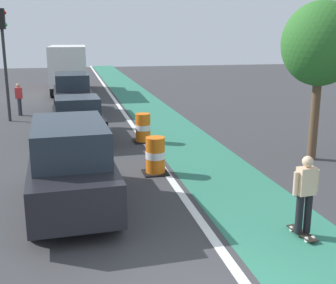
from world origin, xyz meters
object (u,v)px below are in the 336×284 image
(skateboarder_on_lane, at_px, (305,194))
(traffic_light_corner, at_px, (4,45))
(parked_suv_third, at_px, (72,93))
(traffic_barrel_mid, at_px, (143,128))
(street_tree_sidewalk, at_px, (320,45))
(traffic_barrel_front, at_px, (155,156))
(parked_sedan_second, at_px, (78,119))
(parked_suv_nearest, at_px, (71,165))
(pedestrian_crossing, at_px, (19,98))
(delivery_truck_down_block, at_px, (69,66))

(skateboarder_on_lane, height_order, traffic_light_corner, traffic_light_corner)
(parked_suv_third, xyz_separation_m, traffic_barrel_mid, (2.52, -7.04, -0.50))
(street_tree_sidewalk, bearing_deg, skateboarder_on_lane, -122.17)
(traffic_barrel_front, distance_m, street_tree_sidewalk, 6.15)
(parked_sedan_second, distance_m, traffic_light_corner, 6.10)
(street_tree_sidewalk, bearing_deg, parked_suv_nearest, -162.52)
(street_tree_sidewalk, bearing_deg, parked_sedan_second, 149.40)
(traffic_barrel_mid, relative_size, pedestrian_crossing, 0.68)
(parked_suv_third, bearing_deg, street_tree_sidewalk, -54.51)
(parked_suv_third, bearing_deg, traffic_barrel_mid, -70.29)
(parked_suv_nearest, height_order, traffic_light_corner, traffic_light_corner)
(parked_suv_nearest, distance_m, parked_suv_third, 12.97)
(parked_suv_third, relative_size, pedestrian_crossing, 2.89)
(pedestrian_crossing, bearing_deg, traffic_barrel_front, -65.58)
(traffic_light_corner, bearing_deg, parked_suv_nearest, -76.24)
(skateboarder_on_lane, bearing_deg, parked_suv_third, 105.64)
(skateboarder_on_lane, distance_m, traffic_light_corner, 15.95)
(parked_suv_nearest, xyz_separation_m, pedestrian_crossing, (-2.46, 12.75, -0.17))
(parked_suv_nearest, height_order, pedestrian_crossing, parked_suv_nearest)
(skateboarder_on_lane, distance_m, delivery_truck_down_block, 24.10)
(parked_sedan_second, relative_size, traffic_light_corner, 0.82)
(traffic_barrel_mid, bearing_deg, delivery_truck_down_block, 99.86)
(parked_suv_nearest, height_order, parked_suv_third, same)
(parked_suv_third, relative_size, street_tree_sidewalk, 0.93)
(parked_suv_third, xyz_separation_m, delivery_truck_down_block, (-0.10, 8.08, 0.81))
(traffic_barrel_front, distance_m, delivery_truck_down_block, 19.18)
(parked_sedan_second, relative_size, delivery_truck_down_block, 0.54)
(street_tree_sidewalk, bearing_deg, traffic_barrel_front, -176.07)
(parked_suv_third, bearing_deg, traffic_barrel_front, -78.38)
(traffic_barrel_front, xyz_separation_m, pedestrian_crossing, (-4.86, 10.70, 0.33))
(parked_suv_third, bearing_deg, skateboarder_on_lane, -74.36)
(delivery_truck_down_block, bearing_deg, traffic_barrel_mid, -80.14)
(parked_suv_nearest, bearing_deg, parked_sedan_second, 87.54)
(traffic_barrel_mid, bearing_deg, traffic_light_corner, 135.22)
(traffic_barrel_mid, height_order, traffic_light_corner, traffic_light_corner)
(parked_suv_nearest, relative_size, traffic_light_corner, 0.92)
(parked_sedan_second, relative_size, pedestrian_crossing, 2.59)
(parked_sedan_second, height_order, traffic_barrel_front, parked_sedan_second)
(skateboarder_on_lane, distance_m, traffic_barrel_mid, 8.74)
(skateboarder_on_lane, bearing_deg, traffic_light_corner, 117.60)
(parked_suv_nearest, bearing_deg, parked_suv_third, 89.32)
(traffic_barrel_front, xyz_separation_m, traffic_barrel_mid, (0.28, 3.87, 0.00))
(delivery_truck_down_block, distance_m, pedestrian_crossing, 8.72)
(parked_suv_nearest, bearing_deg, traffic_light_corner, 103.76)
(parked_suv_nearest, distance_m, traffic_light_corner, 11.93)
(traffic_light_corner, relative_size, pedestrian_crossing, 3.17)
(pedestrian_crossing, distance_m, street_tree_sidewalk, 14.75)
(traffic_barrel_front, bearing_deg, pedestrian_crossing, 114.42)
(traffic_barrel_front, height_order, traffic_barrel_mid, same)
(parked_suv_third, height_order, traffic_barrel_front, parked_suv_third)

